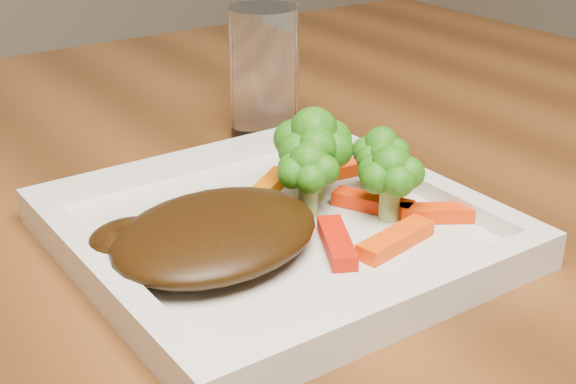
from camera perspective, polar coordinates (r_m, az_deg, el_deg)
plate at (r=0.55m, az=-0.85°, el=-3.15°), size 0.27×0.27×0.01m
steak at (r=0.52m, az=-5.15°, el=-2.97°), size 0.17×0.14×0.03m
broccoli_0 at (r=0.58m, az=1.82°, el=2.75°), size 0.07×0.07×0.07m
broccoli_1 at (r=0.60m, az=6.64°, el=2.84°), size 0.06×0.06×0.06m
broccoli_2 at (r=0.56m, az=7.30°, el=0.83°), size 0.07×0.07×0.06m
broccoli_3 at (r=0.56m, az=1.45°, el=1.27°), size 0.06×0.06×0.06m
carrot_0 at (r=0.53m, az=7.66°, el=-3.36°), size 0.07×0.03×0.01m
carrot_1 at (r=0.57m, az=10.82°, el=-1.47°), size 0.06×0.04×0.01m
carrot_2 at (r=0.52m, az=3.49°, el=-3.59°), size 0.04×0.06×0.01m
carrot_3 at (r=0.64m, az=4.56°, el=1.76°), size 0.05×0.02×0.01m
carrot_4 at (r=0.60m, az=-1.31°, el=0.46°), size 0.05×0.04×0.01m
carrot_5 at (r=0.58m, az=6.05°, el=-0.76°), size 0.04×0.06×0.01m
drinking_glass at (r=0.73m, az=-1.72°, el=8.41°), size 0.08×0.08×0.12m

